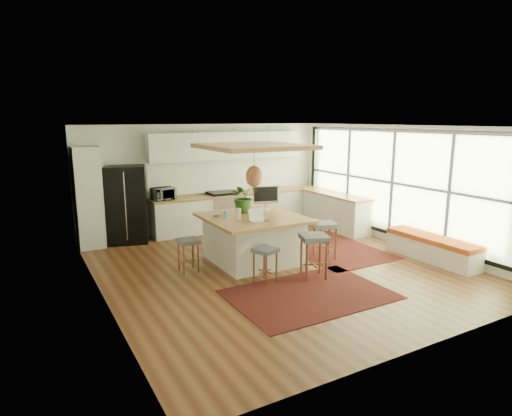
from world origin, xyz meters
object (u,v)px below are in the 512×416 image
stool_near_right (314,258)px  laptop (259,215)px  stool_near_left (265,263)px  island_plant (244,200)px  stool_right_back (291,232)px  microwave (163,192)px  stool_right_front (325,241)px  island (253,239)px  monitor (266,198)px  stool_left_side (188,253)px  fridge (126,203)px

stool_near_right → laptop: bearing=125.6°
stool_near_left → island_plant: bearing=75.7°
laptop → island_plant: 0.92m
stool_right_back → island_plant: 1.45m
microwave → stool_near_right: bearing=-78.6°
stool_right_front → laptop: 1.66m
stool_right_back → stool_near_left: bearing=-135.4°
island → monitor: size_ratio=3.25×
laptop → island_plant: island_plant is taller
laptop → microwave: size_ratio=0.66×
island → stool_near_left: size_ratio=2.96×
stool_left_side → laptop: 1.51m
stool_near_right → stool_left_side: 2.34m
stool_near_right → island_plant: island_plant is taller
stool_right_front → microwave: size_ratio=1.42×
island → island_plant: island_plant is taller
island → stool_right_back: island is taller
stool_near_right → monitor: 1.93m
laptop → monitor: (0.64, 0.86, 0.14)m
island → monitor: 0.98m
island → island_plant: size_ratio=2.75×
stool_near_left → stool_left_side: stool_left_side is taller
stool_near_right → stool_right_back: size_ratio=1.18×
microwave → island_plant: bearing=-74.4°
stool_left_side → island: bearing=-2.5°
stool_right_back → stool_left_side: 2.60m
stool_left_side → island_plant: 1.66m
stool_left_side → island_plant: bearing=15.7°
fridge → monitor: bearing=-26.6°
island → stool_right_front: 1.49m
stool_near_left → island_plant: 1.82m
stool_near_right → stool_right_front: stool_near_right is taller
stool_near_right → microwave: (-1.52, 3.99, 0.75)m
stool_near_left → stool_right_back: 2.23m
fridge → stool_right_back: bearing=-19.1°
stool_near_left → stool_right_back: size_ratio=0.93×
island → laptop: 0.75m
laptop → fridge: bearing=115.8°
stool_right_back → monitor: size_ratio=1.18×
stool_near_left → island: bearing=71.4°
monitor → microwave: bearing=138.7°
fridge → island_plant: fridge is taller
stool_right_front → monitor: (-0.86, 0.95, 0.83)m
fridge → stool_near_left: 4.08m
stool_near_right → laptop: (-0.63, 0.88, 0.70)m
laptop → microwave: bearing=102.0°
stool_near_left → stool_right_front: (1.76, 0.58, 0.00)m
stool_near_right → island_plant: size_ratio=1.18×
stool_right_front → laptop: laptop is taller
stool_near_left → monitor: (0.90, 1.52, 0.83)m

